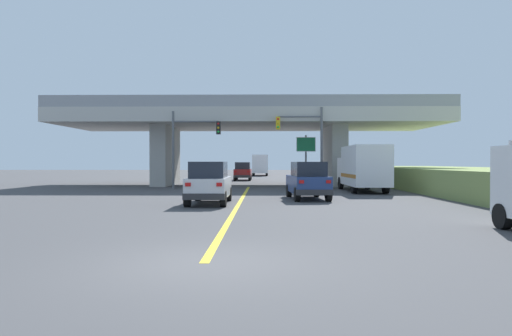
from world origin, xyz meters
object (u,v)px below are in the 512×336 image
object	(u,v)px
box_truck	(363,168)
sedan_oncoming	(243,171)
semi_truck_distant	(260,165)
traffic_signal_nearside	(307,137)
suv_lead	(209,183)
suv_crossing	(308,181)
traffic_signal_farside	(189,140)
highway_sign	(306,149)

from	to	relation	value
box_truck	sedan_oncoming	xyz separation A→B (m)	(-9.06, 18.96, -0.61)
semi_truck_distant	traffic_signal_nearside	bearing A→B (deg)	-83.71
suv_lead	semi_truck_distant	bearing A→B (deg)	87.33
suv_crossing	traffic_signal_farside	bearing A→B (deg)	127.49
suv_crossing	sedan_oncoming	size ratio (longest dim) A/B	0.92
traffic_signal_farside	highway_sign	distance (m)	9.58
semi_truck_distant	sedan_oncoming	bearing A→B (deg)	-95.88
sedan_oncoming	highway_sign	bearing A→B (deg)	-66.37
sedan_oncoming	highway_sign	xyz separation A→B (m)	(5.76, -13.16, 2.06)
box_truck	sedan_oncoming	size ratio (longest dim) A/B	1.48
suv_crossing	box_truck	xyz separation A→B (m)	(4.39, 6.25, 0.62)
box_truck	semi_truck_distant	xyz separation A→B (m)	(-7.25, 36.58, 0.02)
suv_lead	semi_truck_distant	distance (m)	45.70
traffic_signal_nearside	suv_crossing	bearing A→B (deg)	-95.30
sedan_oncoming	highway_sign	distance (m)	14.51
traffic_signal_nearside	traffic_signal_farside	world-z (taller)	traffic_signal_nearside
highway_sign	semi_truck_distant	xyz separation A→B (m)	(-3.94, 30.77, -1.43)
traffic_signal_nearside	highway_sign	distance (m)	3.01
traffic_signal_nearside	highway_sign	size ratio (longest dim) A/B	1.46
suv_lead	traffic_signal_nearside	size ratio (longest dim) A/B	0.70
traffic_signal_farside	suv_crossing	bearing A→B (deg)	-48.19
traffic_signal_nearside	traffic_signal_farside	distance (m)	8.79
sedan_oncoming	traffic_signal_nearside	size ratio (longest dim) A/B	0.78
suv_lead	box_truck	world-z (taller)	box_truck
traffic_signal_nearside	box_truck	bearing A→B (deg)	-39.52
suv_crossing	highway_sign	xyz separation A→B (m)	(1.08, 12.05, 2.07)
suv_lead	suv_crossing	size ratio (longest dim) A/B	0.98
suv_lead	sedan_oncoming	distance (m)	28.03
box_truck	highway_sign	xyz separation A→B (m)	(-3.31, 5.80, 1.45)
sedan_oncoming	traffic_signal_nearside	bearing A→B (deg)	-71.00
traffic_signal_farside	highway_sign	bearing A→B (deg)	19.44
sedan_oncoming	highway_sign	size ratio (longest dim) A/B	1.13
suv_crossing	traffic_signal_nearside	bearing A→B (deg)	80.38
traffic_signal_nearside	semi_truck_distant	size ratio (longest dim) A/B	0.87
suv_crossing	semi_truck_distant	distance (m)	42.93
sedan_oncoming	traffic_signal_nearside	xyz separation A→B (m)	(5.52, -16.04, 2.89)
suv_crossing	sedan_oncoming	bearing A→B (deg)	96.19
suv_lead	box_truck	bearing A→B (deg)	44.03
box_truck	highway_sign	world-z (taller)	highway_sign
traffic_signal_farside	traffic_signal_nearside	bearing A→B (deg)	1.94
suv_lead	highway_sign	size ratio (longest dim) A/B	1.02
box_truck	highway_sign	distance (m)	6.83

